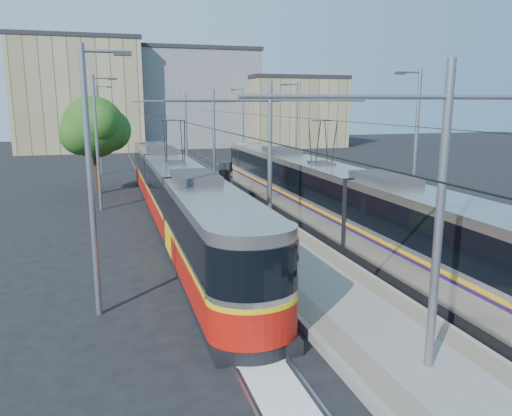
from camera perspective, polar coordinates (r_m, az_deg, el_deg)
name	(u,v)px	position (r m, az deg, el deg)	size (l,w,h in m)	color
ground	(349,311)	(16.21, 10.62, -11.48)	(160.00, 160.00, 0.00)	black
platform	(225,204)	(31.57, -3.57, 0.51)	(4.00, 50.00, 0.30)	gray
tactile_strip_left	(202,202)	(31.25, -6.17, 0.64)	(0.70, 50.00, 0.01)	gray
tactile_strip_right	(247,200)	(31.90, -1.04, 0.93)	(0.70, 50.00, 0.01)	gray
rails	(225,206)	(31.60, -3.57, 0.27)	(8.71, 70.00, 0.03)	gray
track_arrow	(270,378)	(12.46, 1.66, -18.86)	(1.20, 5.00, 0.01)	silver
tram_left	(176,193)	(26.67, -9.13, 1.67)	(2.43, 30.64, 5.50)	black
tram_right	(321,192)	(26.22, 7.41, 1.88)	(2.43, 30.69, 5.50)	black
catenary	(236,137)	(28.25, -2.35, 8.14)	(9.20, 70.00, 7.00)	gray
street_lamps	(211,135)	(34.93, -5.18, 8.26)	(15.18, 38.22, 8.00)	gray
shelter	(226,181)	(31.36, -3.46, 3.14)	(1.07, 1.31, 2.50)	black
tree	(98,128)	(37.30, -17.60, 8.69)	(4.72, 4.37, 6.86)	#382314
building_left	(80,95)	(73.22, -19.52, 12.07)	(16.32, 12.24, 14.83)	tan
building_centre	(192,98)	(78.24, -7.33, 12.34)	(18.36, 14.28, 14.16)	gray
building_right	(292,111)	(76.11, 4.13, 10.95)	(14.28, 10.20, 10.25)	tan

